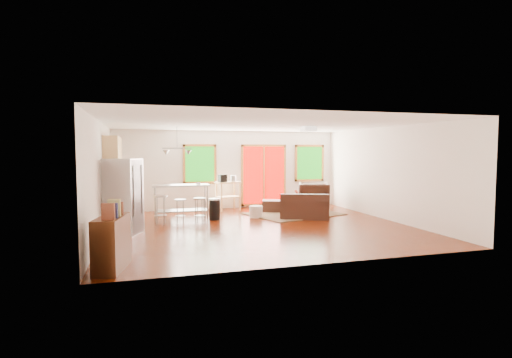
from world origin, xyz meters
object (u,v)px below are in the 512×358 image
object	(u,v)px
armchair	(314,195)
kitchen_cart	(227,186)
coffee_table	(300,200)
loveseat	(304,208)
island	(181,196)
refrigerator	(124,196)
ottoman	(271,206)
rug	(294,214)

from	to	relation	value
armchair	kitchen_cart	xyz separation A→B (m)	(-2.74, 0.68, 0.31)
coffee_table	kitchen_cart	world-z (taller)	kitchen_cart
loveseat	island	world-z (taller)	island
coffee_table	kitchen_cart	distance (m)	2.39
coffee_table	armchair	world-z (taller)	armchair
refrigerator	island	distance (m)	2.13
ottoman	kitchen_cart	xyz separation A→B (m)	(-1.26, 0.72, 0.61)
island	coffee_table	bearing A→B (deg)	4.45
rug	ottoman	xyz separation A→B (m)	(-0.50, 0.65, 0.17)
kitchen_cart	ottoman	bearing A→B (deg)	-29.81
armchair	ottoman	world-z (taller)	armchair
island	loveseat	bearing A→B (deg)	-12.49
coffee_table	refrigerator	xyz separation A→B (m)	(-5.16, -1.82, 0.49)
island	kitchen_cart	size ratio (longest dim) A/B	1.34
refrigerator	kitchen_cart	xyz separation A→B (m)	(3.09, 2.93, -0.07)
island	kitchen_cart	bearing A→B (deg)	40.79
loveseat	armchair	xyz separation A→B (m)	(0.96, 1.47, 0.21)
ottoman	island	size ratio (longest dim) A/B	0.36
loveseat	ottoman	bearing A→B (deg)	130.93
rug	armchair	xyz separation A→B (m)	(0.97, 0.69, 0.48)
armchair	refrigerator	size ratio (longest dim) A/B	0.57
loveseat	armchair	distance (m)	1.77
loveseat	refrigerator	xyz separation A→B (m)	(-4.86, -0.78, 0.59)
coffee_table	island	bearing A→B (deg)	-175.55
loveseat	island	bearing A→B (deg)	-171.34
armchair	kitchen_cart	world-z (taller)	kitchen_cart
armchair	refrigerator	bearing A→B (deg)	42.61
armchair	kitchen_cart	size ratio (longest dim) A/B	0.84
rug	armchair	distance (m)	1.29
armchair	ottoman	bearing A→B (deg)	23.03
coffee_table	island	world-z (taller)	island
ottoman	kitchen_cart	world-z (taller)	kitchen_cart
rug	kitchen_cart	bearing A→B (deg)	142.19
armchair	island	size ratio (longest dim) A/B	0.63
rug	kitchen_cart	world-z (taller)	kitchen_cart
kitchen_cart	loveseat	bearing A→B (deg)	-50.51
coffee_table	ottoman	world-z (taller)	coffee_table
loveseat	armchair	size ratio (longest dim) A/B	1.57
refrigerator	kitchen_cart	world-z (taller)	refrigerator
coffee_table	armchair	xyz separation A→B (m)	(0.67, 0.43, 0.11)
loveseat	armchair	bearing A→B (deg)	77.96
armchair	ottoman	distance (m)	1.51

